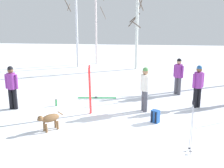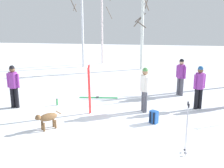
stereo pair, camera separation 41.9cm
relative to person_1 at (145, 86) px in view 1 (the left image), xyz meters
The scene contains 14 objects.
ground_plane 2.62m from the person_1, 103.81° to the right, with size 60.00×60.00×0.00m, color white.
person_1 is the anchor object (origin of this frame).
person_2 2.95m from the person_1, 58.38° to the left, with size 0.42×0.38×1.72m.
person_3 5.14m from the person_1, behind, with size 0.52×0.34×1.72m.
person_4 2.19m from the person_1, 18.13° to the left, with size 0.47×0.34×1.72m.
dog 3.75m from the person_1, 143.66° to the right, with size 0.65×0.68×0.57m.
ski_pair_planted_1 2.08m from the person_1, 164.52° to the right, with size 0.07×0.19×1.85m.
ski_pair_lying_0 2.76m from the person_1, 145.18° to the left, with size 1.73×0.36×0.05m.
ski_poles_1 3.33m from the person_1, 68.71° to the right, with size 0.07×0.27×1.41m.
backpack_1 1.39m from the person_1, 70.95° to the right, with size 0.33×0.34×0.44m.
water_bottle_0 3.68m from the person_1, behind, with size 0.07×0.07×0.28m.
birch_tree_0 10.62m from the person_1, 118.53° to the left, with size 1.59×1.39×6.21m.
birch_tree_1 11.76m from the person_1, 109.25° to the left, with size 1.14×1.57×5.84m.
birch_tree_2 9.05m from the person_1, 93.88° to the left, with size 1.07×1.06×5.07m.
Camera 1 is at (0.49, -7.17, 3.41)m, focal length 41.46 mm.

